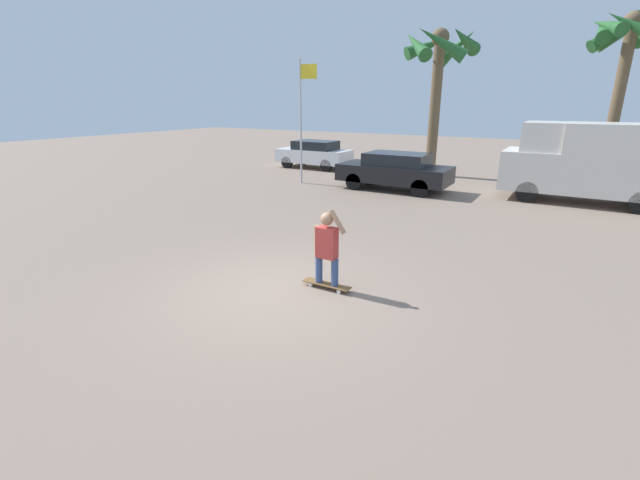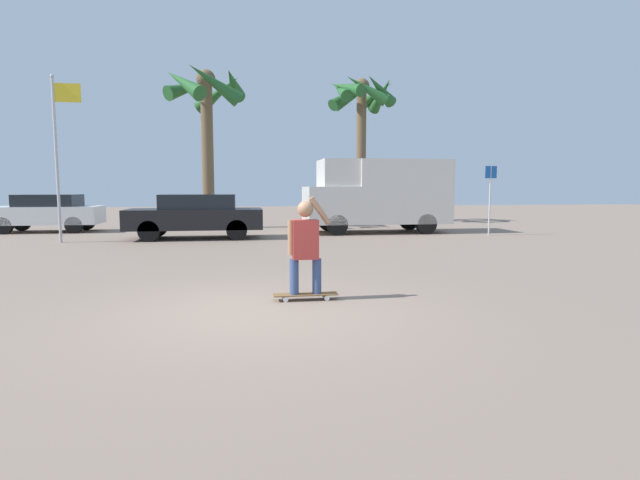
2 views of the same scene
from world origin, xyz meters
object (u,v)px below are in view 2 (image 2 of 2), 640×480
at_px(street_sign, 490,191).
at_px(camper_van, 379,193).
at_px(palm_tree_near_van, 361,104).
at_px(parked_car_black, 196,215).
at_px(skateboard, 306,295).
at_px(palm_tree_center_background, 208,101).
at_px(person_skateboarder, 305,242).
at_px(flagpole, 58,147).
at_px(parked_car_white, 47,212).

bearing_deg(street_sign, camper_van, 153.61).
bearing_deg(palm_tree_near_van, parked_car_black, -136.72).
relative_size(skateboard, palm_tree_center_background, 0.15).
height_order(camper_van, parked_car_black, camper_van).
relative_size(person_skateboarder, street_sign, 0.60).
relative_size(camper_van, parked_car_black, 1.21).
bearing_deg(flagpole, parked_car_black, 8.75).
xyz_separation_m(flagpole, street_sign, (14.53, 0.10, -1.39)).
relative_size(skateboard, parked_car_black, 0.22).
distance_m(parked_car_white, palm_tree_near_van, 14.78).
distance_m(person_skateboarder, street_sign, 12.33).
relative_size(skateboard, parked_car_white, 0.25).
relative_size(skateboard, palm_tree_near_van, 0.14).
relative_size(parked_car_white, flagpole, 0.77).
xyz_separation_m(skateboard, parked_car_white, (-8.51, 13.43, 0.70)).
bearing_deg(flagpole, palm_tree_near_van, 33.51).
bearing_deg(person_skateboarder, skateboard, -0.00).
bearing_deg(parked_car_white, parked_car_black, -30.18).
height_order(palm_tree_near_van, flagpole, palm_tree_near_van).
bearing_deg(palm_tree_near_van, flagpole, -146.49).
height_order(person_skateboarder, palm_tree_near_van, palm_tree_near_van).
bearing_deg(palm_tree_center_background, person_skateboarder, -80.87).
xyz_separation_m(person_skateboarder, flagpole, (-6.59, 9.31, 2.09)).
bearing_deg(parked_car_white, flagpole, -65.02).
height_order(camper_van, palm_tree_center_background, palm_tree_center_background).
bearing_deg(parked_car_black, person_skateboarder, -75.87).
relative_size(parked_car_white, palm_tree_near_van, 0.56).
bearing_deg(parked_car_black, parked_car_white, 149.82).
bearing_deg(flagpole, palm_tree_center_background, 49.63).
distance_m(camper_van, palm_tree_center_background, 8.23).
relative_size(palm_tree_near_van, street_sign, 2.85).
distance_m(person_skateboarder, palm_tree_center_background, 15.19).
distance_m(person_skateboarder, palm_tree_near_van, 18.31).
bearing_deg(parked_car_black, camper_van, 10.69).
xyz_separation_m(parked_car_black, palm_tree_center_background, (0.20, 4.41, 4.53)).
height_order(parked_car_black, palm_tree_near_van, palm_tree_near_van).
height_order(parked_car_white, palm_tree_center_background, palm_tree_center_background).
height_order(camper_van, parked_car_white, camper_van).
bearing_deg(palm_tree_center_background, parked_car_white, -171.61).
distance_m(palm_tree_near_van, street_sign, 9.15).
bearing_deg(camper_van, person_skateboarder, -110.91).
height_order(camper_van, flagpole, flagpole).
distance_m(skateboard, parked_car_black, 10.27).
distance_m(skateboard, camper_van, 12.09).
distance_m(camper_van, street_sign, 4.08).
relative_size(skateboard, person_skateboarder, 0.66).
xyz_separation_m(person_skateboarder, street_sign, (7.94, 9.40, 0.70)).
height_order(skateboard, flagpole, flagpole).
bearing_deg(camper_van, palm_tree_near_van, 83.57).
xyz_separation_m(parked_car_black, flagpole, (-4.09, -0.63, 2.19)).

